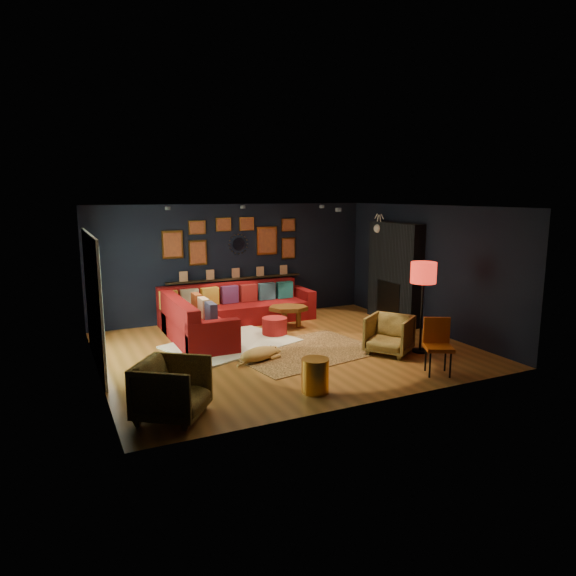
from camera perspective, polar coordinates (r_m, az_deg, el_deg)
name	(u,v)px	position (r m, az deg, el deg)	size (l,w,h in m)	color
floor	(286,349)	(9.53, -0.28, -6.79)	(6.50, 6.50, 0.00)	#925927
room_walls	(285,263)	(9.19, -0.29, 2.75)	(6.50, 6.50, 6.50)	black
sectional	(222,315)	(10.85, -7.29, -2.97)	(3.41, 2.69, 0.86)	maroon
ledge	(236,279)	(11.74, -5.84, 1.05)	(3.20, 0.12, 0.04)	black
gallery_wall	(234,240)	(11.66, -6.04, 5.38)	(3.15, 0.04, 1.02)	gold
sunburst_mirror	(239,244)	(11.71, -5.52, 4.88)	(0.47, 0.16, 0.47)	silver
fireplace	(394,276)	(11.63, 11.73, 1.30)	(0.31, 1.60, 2.20)	black
deer_head	(384,228)	(11.94, 10.64, 6.55)	(0.50, 0.28, 0.45)	white
sliding_door	(93,300)	(9.03, -20.81, -1.24)	(0.06, 2.80, 2.20)	white
ceiling_spots	(267,208)	(9.84, -2.29, 8.90)	(3.30, 2.50, 0.06)	black
shag_rug	(232,344)	(9.86, -6.27, -6.16)	(2.26, 1.64, 0.03)	silver
leopard_rug	(305,351)	(9.38, 1.90, -7.04)	(2.52, 1.80, 0.01)	#B88249
coffee_table	(288,310)	(10.95, 0.05, -2.49)	(1.04, 0.92, 0.43)	#5B3212
pouf	(275,326)	(10.39, -1.50, -4.22)	(0.51, 0.51, 0.33)	maroon
armchair_left	(172,386)	(6.77, -12.77, -10.62)	(0.81, 0.76, 0.84)	gold
armchair_right	(389,333)	(9.36, 11.20, -4.89)	(0.74, 0.69, 0.76)	gold
gold_stool	(315,375)	(7.48, 3.04, -9.68)	(0.40, 0.40, 0.50)	gold
orange_chair	(438,341)	(8.50, 16.29, -5.69)	(0.56, 0.56, 0.89)	black
floor_lamp	(423,277)	(9.36, 14.81, 1.23)	(0.45, 0.45, 1.64)	black
dog	(259,351)	(8.81, -3.27, -7.05)	(1.03, 0.50, 0.32)	tan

